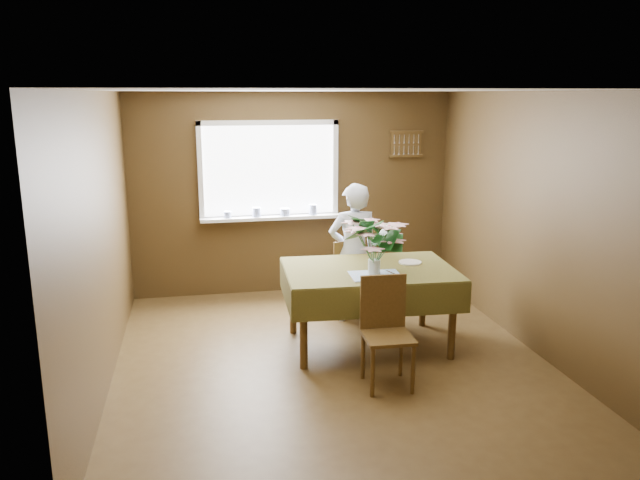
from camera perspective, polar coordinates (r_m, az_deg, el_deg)
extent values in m
plane|color=#473318|center=(6.04, 1.05, -10.94)|extent=(4.50, 4.50, 0.00)
plane|color=white|center=(5.51, 1.16, 13.52)|extent=(4.50, 4.50, 0.00)
plane|color=brown|center=(7.81, -2.47, 4.24)|extent=(4.00, 0.00, 4.00)
plane|color=brown|center=(3.56, 8.99, -7.02)|extent=(4.00, 0.00, 4.00)
plane|color=brown|center=(5.57, -19.42, -0.20)|extent=(0.00, 4.50, 4.50)
plane|color=brown|center=(6.37, 18.96, 1.45)|extent=(0.00, 4.50, 4.50)
cube|color=white|center=(7.72, -4.69, 6.34)|extent=(1.60, 0.01, 1.10)
cube|color=white|center=(7.66, -4.75, 10.64)|extent=(1.72, 0.06, 0.06)
cube|color=white|center=(7.79, -4.59, 2.09)|extent=(1.72, 0.06, 0.06)
cube|color=white|center=(7.65, -10.89, 6.09)|extent=(0.06, 0.06, 1.22)
cube|color=white|center=(7.84, 1.40, 6.49)|extent=(0.06, 0.06, 1.22)
cube|color=white|center=(7.72, -4.53, 2.06)|extent=(1.72, 0.20, 0.04)
cylinder|color=white|center=(7.65, -8.45, 2.31)|extent=(0.09, 0.09, 0.08)
cylinder|color=white|center=(7.67, -5.83, 2.55)|extent=(0.11, 0.11, 0.12)
cylinder|color=white|center=(7.71, -3.22, 2.57)|extent=(0.12, 0.12, 0.09)
cylinder|color=white|center=(7.77, -0.65, 2.80)|extent=(0.10, 0.10, 0.13)
cube|color=#533C1B|center=(8.07, 7.86, 8.70)|extent=(0.40, 0.03, 0.30)
cube|color=#533C1B|center=(8.05, 7.93, 9.76)|extent=(0.44, 0.04, 0.03)
cube|color=#533C1B|center=(8.07, 7.86, 7.63)|extent=(0.44, 0.04, 0.03)
cylinder|color=#533C1B|center=(5.73, -1.51, -8.21)|extent=(0.07, 0.07, 0.75)
cylinder|color=#533C1B|center=(6.06, 12.01, -7.29)|extent=(0.07, 0.07, 0.75)
cylinder|color=#533C1B|center=(6.56, -2.49, -5.40)|extent=(0.07, 0.07, 0.75)
cylinder|color=#533C1B|center=(6.85, 9.41, -4.76)|extent=(0.07, 0.07, 0.75)
cube|color=#533C1B|center=(6.14, 4.52, -2.87)|extent=(1.63, 1.13, 0.04)
cube|color=#403B17|center=(6.13, 4.53, -2.64)|extent=(1.70, 1.20, 0.01)
cube|color=#403B17|center=(5.66, 5.79, -5.67)|extent=(1.65, 0.09, 0.30)
cube|color=#403B17|center=(6.70, 3.42, -2.61)|extent=(1.65, 0.09, 0.30)
cube|color=#403B17|center=(6.05, -3.15, -4.37)|extent=(0.07, 1.12, 0.30)
cube|color=#403B17|center=(6.41, 11.71, -3.61)|extent=(0.07, 1.12, 0.30)
cube|color=#4FADE1|center=(5.88, 5.12, -3.24)|extent=(0.49, 0.37, 0.01)
cylinder|color=#533C1B|center=(7.41, 2.67, -4.59)|extent=(0.04, 0.04, 0.41)
cylinder|color=#533C1B|center=(7.28, 0.34, -4.90)|extent=(0.04, 0.04, 0.41)
cylinder|color=#533C1B|center=(7.13, 3.81, -5.33)|extent=(0.04, 0.04, 0.41)
cylinder|color=#533C1B|center=(7.00, 1.40, -5.67)|extent=(0.04, 0.04, 0.41)
cube|color=#533C1B|center=(7.14, 2.07, -3.44)|extent=(0.45, 0.45, 0.03)
cube|color=#533C1B|center=(6.92, 2.70, -1.91)|extent=(0.38, 0.11, 0.45)
cylinder|color=#533C1B|center=(5.30, 4.83, -11.98)|extent=(0.04, 0.04, 0.44)
cylinder|color=#533C1B|center=(5.39, 8.50, -11.64)|extent=(0.04, 0.04, 0.44)
cylinder|color=#533C1B|center=(5.61, 3.95, -10.50)|extent=(0.04, 0.04, 0.44)
cylinder|color=#533C1B|center=(5.69, 7.41, -10.21)|extent=(0.04, 0.04, 0.44)
cube|color=#533C1B|center=(5.41, 6.23, -8.82)|extent=(0.42, 0.42, 0.03)
cube|color=#533C1B|center=(5.49, 5.77, -5.61)|extent=(0.41, 0.04, 0.48)
imported|color=white|center=(6.86, 3.08, -1.15)|extent=(0.57, 0.39, 1.54)
cylinder|color=white|center=(5.90, 4.97, -2.50)|extent=(0.12, 0.12, 0.15)
cylinder|color=#33662D|center=(5.86, 4.99, -1.40)|extent=(0.07, 0.07, 0.11)
cylinder|color=white|center=(6.36, 8.23, -2.04)|extent=(0.24, 0.24, 0.01)
cube|color=silver|center=(5.95, 6.70, -3.04)|extent=(0.09, 0.22, 0.00)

